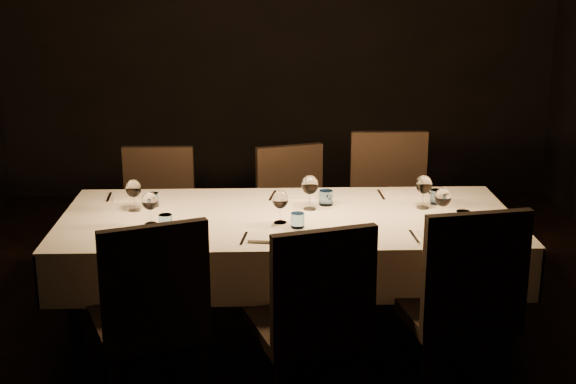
{
  "coord_description": "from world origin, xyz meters",
  "views": [
    {
      "loc": [
        -0.13,
        -4.24,
        2.14
      ],
      "look_at": [
        0.0,
        0.0,
        0.9
      ],
      "focal_mm": 50.0,
      "sensor_mm": 36.0,
      "label": 1
    }
  ],
  "objects_px": {
    "dining_table": "(288,229)",
    "chair_far_center": "(295,212)",
    "chair_near_center": "(314,316)",
    "chair_near_right": "(462,300)",
    "chair_far_left": "(158,215)",
    "chair_far_right": "(390,208)",
    "chair_near_left": "(151,312)"
  },
  "relations": [
    {
      "from": "dining_table",
      "to": "chair_far_center",
      "type": "height_order",
      "value": "chair_far_center"
    },
    {
      "from": "dining_table",
      "to": "chair_near_center",
      "type": "height_order",
      "value": "chair_near_center"
    },
    {
      "from": "chair_near_right",
      "to": "chair_far_center",
      "type": "distance_m",
      "value": 1.72
    },
    {
      "from": "chair_near_right",
      "to": "chair_far_center",
      "type": "xyz_separation_m",
      "value": [
        -0.74,
        1.55,
        -0.05
      ]
    },
    {
      "from": "chair_near_center",
      "to": "chair_far_left",
      "type": "distance_m",
      "value": 1.86
    },
    {
      "from": "chair_near_right",
      "to": "chair_far_right",
      "type": "relative_size",
      "value": 1.0
    },
    {
      "from": "chair_far_left",
      "to": "chair_far_center",
      "type": "distance_m",
      "value": 0.9
    },
    {
      "from": "chair_near_left",
      "to": "chair_near_center",
      "type": "relative_size",
      "value": 1.01
    },
    {
      "from": "chair_near_center",
      "to": "chair_near_right",
      "type": "relative_size",
      "value": 0.96
    },
    {
      "from": "chair_near_left",
      "to": "dining_table",
      "type": "bearing_deg",
      "value": -150.55
    },
    {
      "from": "dining_table",
      "to": "chair_near_right",
      "type": "relative_size",
      "value": 2.39
    },
    {
      "from": "dining_table",
      "to": "chair_near_center",
      "type": "relative_size",
      "value": 2.48
    },
    {
      "from": "dining_table",
      "to": "chair_far_left",
      "type": "height_order",
      "value": "chair_far_left"
    },
    {
      "from": "chair_near_left",
      "to": "chair_far_center",
      "type": "xyz_separation_m",
      "value": [
        0.73,
        1.61,
        -0.03
      ]
    },
    {
      "from": "chair_far_center",
      "to": "chair_far_right",
      "type": "height_order",
      "value": "chair_far_right"
    },
    {
      "from": "dining_table",
      "to": "chair_near_left",
      "type": "distance_m",
      "value": 1.05
    },
    {
      "from": "chair_near_left",
      "to": "chair_far_left",
      "type": "distance_m",
      "value": 1.57
    },
    {
      "from": "chair_far_left",
      "to": "chair_far_right",
      "type": "bearing_deg",
      "value": -0.12
    },
    {
      "from": "chair_near_center",
      "to": "chair_far_right",
      "type": "height_order",
      "value": "chair_far_right"
    },
    {
      "from": "chair_near_center",
      "to": "chair_far_center",
      "type": "xyz_separation_m",
      "value": [
        -0.02,
        1.67,
        -0.03
      ]
    },
    {
      "from": "chair_near_center",
      "to": "chair_far_left",
      "type": "height_order",
      "value": "chair_near_center"
    },
    {
      "from": "chair_far_left",
      "to": "chair_far_right",
      "type": "xyz_separation_m",
      "value": [
        1.52,
        -0.02,
        0.04
      ]
    },
    {
      "from": "chair_near_left",
      "to": "chair_far_left",
      "type": "xyz_separation_m",
      "value": [
        -0.16,
        1.56,
        -0.03
      ]
    },
    {
      "from": "chair_near_center",
      "to": "chair_far_left",
      "type": "bearing_deg",
      "value": -77.59
    },
    {
      "from": "chair_near_center",
      "to": "chair_far_center",
      "type": "bearing_deg",
      "value": -106.41
    },
    {
      "from": "dining_table",
      "to": "chair_far_right",
      "type": "bearing_deg",
      "value": 46.95
    },
    {
      "from": "dining_table",
      "to": "chair_far_right",
      "type": "height_order",
      "value": "chair_far_right"
    },
    {
      "from": "chair_near_right",
      "to": "chair_far_right",
      "type": "distance_m",
      "value": 1.49
    },
    {
      "from": "chair_near_left",
      "to": "chair_far_center",
      "type": "distance_m",
      "value": 1.77
    },
    {
      "from": "chair_near_center",
      "to": "chair_near_right",
      "type": "distance_m",
      "value": 0.73
    },
    {
      "from": "chair_near_center",
      "to": "chair_far_right",
      "type": "distance_m",
      "value": 1.71
    },
    {
      "from": "chair_near_center",
      "to": "chair_near_left",
      "type": "bearing_deg",
      "value": -21.5
    }
  ]
}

